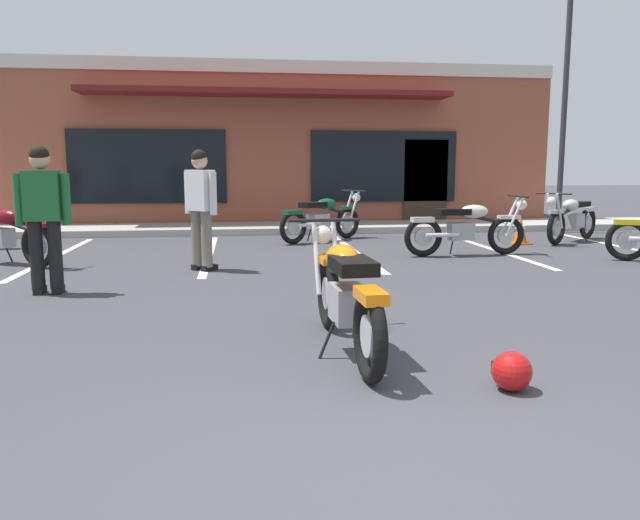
# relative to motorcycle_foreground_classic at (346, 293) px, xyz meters

# --- Properties ---
(ground_plane) EXTENTS (80.00, 80.00, 0.00)m
(ground_plane) POSITION_rel_motorcycle_foreground_classic_xyz_m (-0.08, 1.48, -0.46)
(ground_plane) COLOR #3D3D42
(sidewalk_kerb) EXTENTS (22.00, 1.80, 0.14)m
(sidewalk_kerb) POSITION_rel_motorcycle_foreground_classic_xyz_m (-0.08, 9.35, -0.39)
(sidewalk_kerb) COLOR #A8A59E
(sidewalk_kerb) RESTS_ON ground_plane
(brick_storefront_building) EXTENTS (14.01, 6.49, 3.91)m
(brick_storefront_building) POSITION_rel_motorcycle_foreground_classic_xyz_m (-0.08, 13.06, 1.49)
(brick_storefront_building) COLOR brown
(brick_storefront_building) RESTS_ON ground_plane
(painted_stall_lines) EXTENTS (12.44, 4.80, 0.01)m
(painted_stall_lines) POSITION_rel_motorcycle_foreground_classic_xyz_m (-0.08, 5.75, -0.46)
(painted_stall_lines) COLOR silver
(painted_stall_lines) RESTS_ON ground_plane
(motorcycle_foreground_classic) EXTENTS (0.66, 2.11, 0.98)m
(motorcycle_foreground_classic) POSITION_rel_motorcycle_foreground_classic_xyz_m (0.00, 0.00, 0.00)
(motorcycle_foreground_classic) COLOR black
(motorcycle_foreground_classic) RESTS_ON ground_plane
(motorcycle_black_cruiser) EXTENTS (2.11, 0.66, 0.98)m
(motorcycle_black_cruiser) POSITION_rel_motorcycle_foreground_classic_xyz_m (2.87, 5.00, 0.00)
(motorcycle_black_cruiser) COLOR black
(motorcycle_black_cruiser) RESTS_ON ground_plane
(motorcycle_silver_naked) EXTENTS (1.84, 1.39, 0.98)m
(motorcycle_silver_naked) POSITION_rel_motorcycle_foreground_classic_xyz_m (-4.25, 4.95, 0.00)
(motorcycle_silver_naked) COLOR black
(motorcycle_silver_naked) RESTS_ON ground_plane
(motorcycle_blue_standard) EXTENTS (1.82, 1.44, 0.98)m
(motorcycle_blue_standard) POSITION_rel_motorcycle_foreground_classic_xyz_m (0.80, 7.29, 0.00)
(motorcycle_blue_standard) COLOR black
(motorcycle_blue_standard) RESTS_ON ground_plane
(motorcycle_green_cafe_racer) EXTENTS (1.78, 1.49, 0.98)m
(motorcycle_green_cafe_racer) POSITION_rel_motorcycle_foreground_classic_xyz_m (5.57, 6.52, 0.00)
(motorcycle_green_cafe_racer) COLOR black
(motorcycle_green_cafe_racer) RESTS_ON ground_plane
(person_in_black_shirt) EXTENTS (0.60, 0.29, 1.68)m
(person_in_black_shirt) POSITION_rel_motorcycle_foreground_classic_xyz_m (-2.99, 2.62, 0.49)
(person_in_black_shirt) COLOR black
(person_in_black_shirt) RESTS_ON ground_plane
(person_by_back_row) EXTENTS (0.50, 0.49, 1.68)m
(person_by_back_row) POSITION_rel_motorcycle_foreground_classic_xyz_m (-1.33, 4.04, 0.49)
(person_by_back_row) COLOR black
(person_by_back_row) RESTS_ON ground_plane
(helmet_on_pavement) EXTENTS (0.26, 0.26, 0.26)m
(helmet_on_pavement) POSITION_rel_motorcycle_foreground_classic_xyz_m (0.92, -1.02, -0.33)
(helmet_on_pavement) COLOR #B71414
(helmet_on_pavement) RESTS_ON ground_plane
(traffic_cone) EXTENTS (0.34, 0.34, 0.53)m
(traffic_cone) POSITION_rel_motorcycle_foreground_classic_xyz_m (4.43, 6.32, -0.20)
(traffic_cone) COLOR orange
(traffic_cone) RESTS_ON ground_plane
(parking_lot_lamp_post) EXTENTS (0.24, 0.76, 5.42)m
(parking_lot_lamp_post) POSITION_rel_motorcycle_foreground_classic_xyz_m (6.22, 8.15, 3.00)
(parking_lot_lamp_post) COLOR #2D2D33
(parking_lot_lamp_post) RESTS_ON ground_plane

